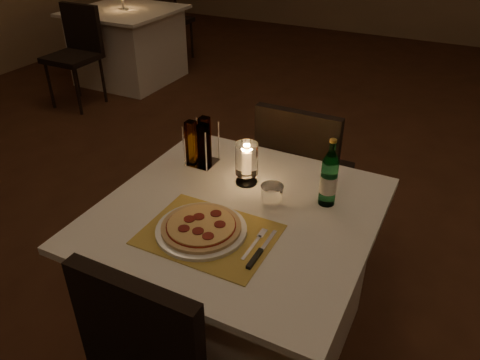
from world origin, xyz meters
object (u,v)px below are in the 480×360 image
at_px(water_bottle, 329,179).
at_px(tumbler, 272,196).
at_px(chair_far, 301,168).
at_px(plate, 201,230).
at_px(main_table, 238,281).
at_px(hurricane_candle, 247,160).
at_px(neighbor_table_left, 129,45).
at_px(pizza, 201,226).

bearing_deg(water_bottle, tumbler, -148.53).
bearing_deg(chair_far, plate, -93.20).
bearing_deg(tumbler, main_table, -140.82).
relative_size(chair_far, hurricane_candle, 5.09).
relative_size(main_table, neighbor_table_left, 1.00).
relative_size(tumbler, neighbor_table_left, 0.09).
relative_size(main_table, tumbler, 11.50).
bearing_deg(tumbler, hurricane_candle, 146.32).
bearing_deg(neighbor_table_left, chair_far, -35.62).
xyz_separation_m(chair_far, hurricane_candle, (-0.06, -0.53, 0.29)).
distance_m(chair_far, tumbler, 0.68).
height_order(pizza, neighbor_table_left, pizza).
distance_m(main_table, neighbor_table_left, 3.70).
relative_size(chair_far, plate, 2.81).
height_order(water_bottle, hurricane_candle, water_bottle).
bearing_deg(pizza, main_table, 74.51).
height_order(chair_far, hurricane_candle, hurricane_candle).
height_order(pizza, water_bottle, water_bottle).
height_order(plate, water_bottle, water_bottle).
height_order(main_table, pizza, pizza).
relative_size(chair_far, pizza, 3.21).
height_order(pizza, tumbler, tumbler).
bearing_deg(chair_far, tumbler, -80.79).
distance_m(plate, pizza, 0.02).
xyz_separation_m(plate, neighbor_table_left, (-2.58, 2.78, -0.38)).
bearing_deg(plate, main_table, 74.48).
distance_m(plate, water_bottle, 0.51).
distance_m(chair_far, hurricane_candle, 0.60).
height_order(main_table, chair_far, chair_far).
height_order(chair_far, pizza, chair_far).
bearing_deg(chair_far, hurricane_candle, -96.04).
xyz_separation_m(chair_far, tumbler, (0.10, -0.63, 0.23)).
distance_m(main_table, tumbler, 0.43).
xyz_separation_m(chair_far, neighbor_table_left, (-2.63, 1.88, -0.18)).
xyz_separation_m(main_table, water_bottle, (0.28, 0.19, 0.48)).
xyz_separation_m(main_table, tumbler, (0.10, 0.08, 0.41)).
distance_m(chair_far, plate, 0.92).
xyz_separation_m(tumbler, water_bottle, (0.18, 0.11, 0.07)).
height_order(chair_far, tumbler, chair_far).
bearing_deg(water_bottle, main_table, -145.57).
bearing_deg(pizza, tumbler, 59.98).
bearing_deg(main_table, water_bottle, 34.43).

